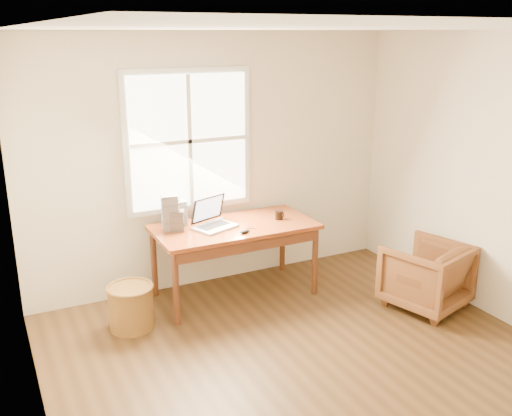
{
  "coord_description": "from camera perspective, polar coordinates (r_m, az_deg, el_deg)",
  "views": [
    {
      "loc": [
        -2.19,
        -3.09,
        2.57
      ],
      "look_at": [
        0.17,
        1.65,
        0.95
      ],
      "focal_mm": 40.0,
      "sensor_mm": 36.0,
      "label": 1
    }
  ],
  "objects": [
    {
      "name": "laptop",
      "position": [
        5.53,
        -4.15,
        -0.52
      ],
      "size": [
        0.54,
        0.55,
        0.31
      ],
      "primitive_type": null,
      "rotation": [
        0.0,
        0.0,
        0.37
      ],
      "color": "silver",
      "rests_on": "desk"
    },
    {
      "name": "desk",
      "position": [
        5.66,
        -2.17,
        -1.9
      ],
      "size": [
        1.6,
        0.8,
        0.04
      ],
      "primitive_type": "cube",
      "color": "brown",
      "rests_on": "room_shell"
    },
    {
      "name": "wicker_stool",
      "position": [
        5.34,
        -12.38,
        -9.7
      ],
      "size": [
        0.42,
        0.42,
        0.4
      ],
      "primitive_type": "cylinder",
      "rotation": [
        0.0,
        0.0,
        -0.06
      ],
      "color": "brown",
      "rests_on": "room_shell"
    },
    {
      "name": "armchair",
      "position": [
        5.8,
        16.62,
        -6.47
      ],
      "size": [
        0.87,
        0.88,
        0.65
      ],
      "primitive_type": "imported",
      "rotation": [
        0.0,
        0.0,
        3.43
      ],
      "color": "brown",
      "rests_on": "room_shell"
    },
    {
      "name": "mouse",
      "position": [
        5.42,
        -1.15,
        -2.37
      ],
      "size": [
        0.1,
        0.06,
        0.03
      ],
      "primitive_type": "ellipsoid",
      "rotation": [
        0.0,
        0.0,
        0.01
      ],
      "color": "black",
      "rests_on": "desk"
    },
    {
      "name": "coffee_mug",
      "position": [
        5.82,
        2.31,
        -0.72
      ],
      "size": [
        0.1,
        0.1,
        0.09
      ],
      "primitive_type": "cylinder",
      "rotation": [
        0.0,
        0.0,
        0.44
      ],
      "color": "black",
      "rests_on": "desk"
    },
    {
      "name": "room_shell",
      "position": [
        4.1,
        6.92,
        -0.83
      ],
      "size": [
        4.04,
        4.54,
        2.64
      ],
      "color": "#4C331A",
      "rests_on": "ground"
    },
    {
      "name": "cd_stack_b",
      "position": [
        5.52,
        -7.91,
        -1.24
      ],
      "size": [
        0.16,
        0.15,
        0.2
      ],
      "primitive_type": "cube",
      "rotation": [
        0.0,
        0.0,
        -0.35
      ],
      "color": "#232328",
      "rests_on": "desk"
    },
    {
      "name": "cd_stack_c",
      "position": [
        5.52,
        -8.59,
        -0.47
      ],
      "size": [
        0.18,
        0.17,
        0.35
      ],
      "primitive_type": "cube",
      "rotation": [
        0.0,
        0.0,
        -0.22
      ],
      "color": "#A0A2AD",
      "rests_on": "desk"
    },
    {
      "name": "cd_stack_a",
      "position": [
        5.66,
        -7.66,
        -0.54
      ],
      "size": [
        0.13,
        0.11,
        0.25
      ],
      "primitive_type": "cube",
      "rotation": [
        0.0,
        0.0,
        -0.02
      ],
      "color": "silver",
      "rests_on": "desk"
    },
    {
      "name": "cd_stack_d",
      "position": [
        5.78,
        -8.15,
        -0.44
      ],
      "size": [
        0.19,
        0.18,
        0.2
      ],
      "primitive_type": "cube",
      "rotation": [
        0.0,
        0.0,
        -0.33
      ],
      "color": "#B0B6BC",
      "rests_on": "desk"
    }
  ]
}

